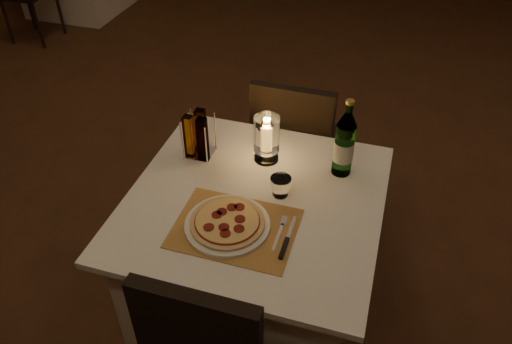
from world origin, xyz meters
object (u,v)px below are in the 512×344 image
(plate, at_px, (227,225))
(pizza, at_px, (227,222))
(chair_far, at_px, (294,138))
(hurricane_candle, at_px, (267,136))
(tumbler, at_px, (281,186))
(water_bottle, at_px, (344,145))
(main_table, at_px, (255,259))

(plate, distance_m, pizza, 0.02)
(chair_far, height_order, hurricane_candle, hurricane_candle)
(chair_far, relative_size, plate, 2.81)
(plate, bearing_deg, tumbler, 58.71)
(hurricane_candle, bearing_deg, tumbler, -60.20)
(chair_far, bearing_deg, tumbler, -82.10)
(tumbler, relative_size, hurricane_candle, 0.39)
(plate, bearing_deg, water_bottle, 51.94)
(water_bottle, bearing_deg, tumbler, -134.25)
(plate, xyz_separation_m, tumbler, (0.14, 0.23, 0.03))
(water_bottle, distance_m, hurricane_candle, 0.33)
(chair_far, relative_size, tumbler, 10.77)
(plate, height_order, water_bottle, water_bottle)
(tumbler, bearing_deg, chair_far, 97.90)
(main_table, bearing_deg, water_bottle, 41.67)
(main_table, bearing_deg, tumbler, 30.11)
(water_bottle, bearing_deg, main_table, -138.33)
(pizza, relative_size, tumbler, 3.35)
(hurricane_candle, bearing_deg, chair_far, 86.69)
(pizza, height_order, tumbler, tumbler)
(main_table, xyz_separation_m, plate, (-0.05, -0.18, 0.38))
(plate, xyz_separation_m, pizza, (0.00, 0.00, 0.02))
(hurricane_candle, bearing_deg, main_table, -84.20)
(plate, bearing_deg, chair_far, 86.80)
(water_bottle, xyz_separation_m, hurricane_candle, (-0.33, -0.01, -0.02))
(main_table, xyz_separation_m, water_bottle, (0.30, 0.27, 0.51))
(main_table, relative_size, chair_far, 1.11)
(pizza, distance_m, water_bottle, 0.58)
(tumbler, bearing_deg, water_bottle, 45.75)
(water_bottle, bearing_deg, hurricane_candle, -178.69)
(chair_far, bearing_deg, plate, -93.20)
(main_table, height_order, water_bottle, water_bottle)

